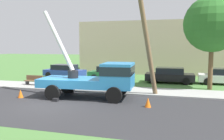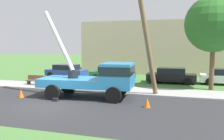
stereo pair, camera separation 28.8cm
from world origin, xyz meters
name	(u,v)px [view 2 (the right image)]	position (x,y,z in m)	size (l,w,h in m)	color
ground_plane	(111,78)	(0.00, 12.00, 0.00)	(120.00, 120.00, 0.00)	#477538
road_asphalt	(51,104)	(0.00, 0.00, 0.00)	(80.00, 8.05, 0.01)	#2B2B2D
sidewalk_strip	(87,88)	(0.00, 5.50, 0.05)	(80.00, 2.95, 0.10)	#9E9E99
utility_truck	(99,77)	(2.13, 2.50, 1.41)	(6.93, 3.24, 5.98)	#2D84C6
leaning_utility_pole	(145,29)	(4.96, 3.77, 4.54)	(2.01, 2.34, 8.84)	brown
traffic_cone_ahead	(147,102)	(5.57, 1.00, 0.28)	(0.36, 0.36, 0.56)	orange
traffic_cone_behind	(21,93)	(-2.94, 1.17, 0.28)	(0.36, 0.36, 0.56)	orange
parked_sedan_blue	(66,71)	(-4.72, 11.11, 0.71)	(4.56, 2.30, 1.42)	#263F99
parked_sedan_green	(112,73)	(0.63, 10.61, 0.71)	(4.51, 2.20, 1.42)	#1E6638
parked_sedan_black	(171,75)	(6.33, 10.49, 0.71)	(4.44, 2.08, 1.42)	black
park_bench	(35,80)	(-4.85, 5.56, 0.46)	(1.60, 0.45, 0.90)	brown
roadside_tree_near	(214,24)	(9.56, 7.90, 5.11)	(4.38, 4.38, 7.32)	brown
lowrise_building_backdrop	(156,47)	(3.87, 19.09, 3.20)	(18.00, 6.00, 6.40)	#C6B293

